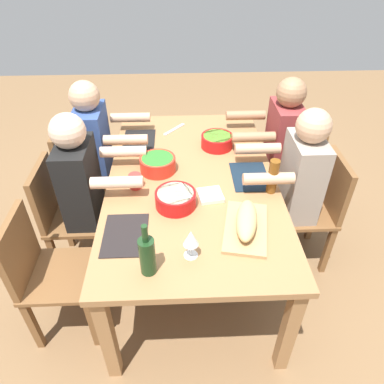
{
  "coord_description": "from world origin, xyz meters",
  "views": [
    {
      "loc": [
        -1.85,
        0.08,
        2.07
      ],
      "look_at": [
        0.0,
        0.0,
        0.63
      ],
      "focal_mm": 33.52,
      "sensor_mm": 36.0,
      "label": 1
    }
  ],
  "objects_px": {
    "diner_near_right": "(277,143)",
    "wine_bottle": "(147,255)",
    "chair_near_center": "(315,205)",
    "cup_far_center": "(135,181)",
    "serving_bowl_greens": "(158,163)",
    "wine_glass": "(191,239)",
    "chair_near_right": "(296,166)",
    "chair_far_left": "(45,270)",
    "serving_bowl_pasta": "(176,198)",
    "cutting_board": "(246,228)",
    "napkin_stack": "(210,195)",
    "serving_bowl_salad": "(217,140)",
    "diner_far_center": "(87,186)",
    "beer_bottle": "(273,176)",
    "diner_far_right": "(100,147)",
    "chair_far_center": "(66,212)",
    "diner_near_center": "(295,181)",
    "chair_far_right": "(81,171)",
    "bread_loaf": "(247,220)",
    "dining_table": "(192,188)"
  },
  "relations": [
    {
      "from": "diner_far_center",
      "to": "bread_loaf",
      "type": "height_order",
      "value": "diner_far_center"
    },
    {
      "from": "serving_bowl_salad",
      "to": "beer_bottle",
      "type": "distance_m",
      "value": 0.61
    },
    {
      "from": "cup_far_center",
      "to": "serving_bowl_greens",
      "type": "bearing_deg",
      "value": -36.55
    },
    {
      "from": "serving_bowl_pasta",
      "to": "cutting_board",
      "type": "height_order",
      "value": "serving_bowl_pasta"
    },
    {
      "from": "chair_far_left",
      "to": "chair_far_center",
      "type": "bearing_deg",
      "value": 0.0
    },
    {
      "from": "diner_near_center",
      "to": "chair_far_left",
      "type": "relative_size",
      "value": 1.41
    },
    {
      "from": "diner_near_right",
      "to": "chair_far_left",
      "type": "height_order",
      "value": "diner_near_right"
    },
    {
      "from": "chair_near_right",
      "to": "chair_near_center",
      "type": "bearing_deg",
      "value": 180.0
    },
    {
      "from": "diner_near_right",
      "to": "chair_far_left",
      "type": "bearing_deg",
      "value": 123.06
    },
    {
      "from": "diner_near_right",
      "to": "chair_far_center",
      "type": "bearing_deg",
      "value": 108.03
    },
    {
      "from": "chair_near_right",
      "to": "serving_bowl_pasta",
      "type": "bearing_deg",
      "value": 128.37
    },
    {
      "from": "diner_near_right",
      "to": "dining_table",
      "type": "bearing_deg",
      "value": 126.5
    },
    {
      "from": "wine_glass",
      "to": "napkin_stack",
      "type": "height_order",
      "value": "wine_glass"
    },
    {
      "from": "wine_glass",
      "to": "diner_far_center",
      "type": "bearing_deg",
      "value": 44.24
    },
    {
      "from": "chair_near_center",
      "to": "wine_glass",
      "type": "xyz_separation_m",
      "value": [
        -0.65,
        0.89,
        0.37
      ]
    },
    {
      "from": "beer_bottle",
      "to": "cup_far_center",
      "type": "relative_size",
      "value": 2.4
    },
    {
      "from": "chair_far_left",
      "to": "cutting_board",
      "type": "xyz_separation_m",
      "value": [
        0.02,
        -1.12,
        0.27
      ]
    },
    {
      "from": "serving_bowl_pasta",
      "to": "cutting_board",
      "type": "relative_size",
      "value": 0.59
    },
    {
      "from": "diner_far_right",
      "to": "wine_bottle",
      "type": "height_order",
      "value": "diner_far_right"
    },
    {
      "from": "dining_table",
      "to": "chair_far_right",
      "type": "xyz_separation_m",
      "value": [
        0.5,
        0.85,
        -0.18
      ]
    },
    {
      "from": "serving_bowl_greens",
      "to": "diner_far_center",
      "type": "bearing_deg",
      "value": 102.45
    },
    {
      "from": "diner_near_center",
      "to": "chair_near_right",
      "type": "bearing_deg",
      "value": -20.32
    },
    {
      "from": "bread_loaf",
      "to": "chair_far_left",
      "type": "bearing_deg",
      "value": 90.93
    },
    {
      "from": "chair_near_right",
      "to": "napkin_stack",
      "type": "xyz_separation_m",
      "value": [
        -0.69,
        0.75,
        0.27
      ]
    },
    {
      "from": "chair_far_left",
      "to": "serving_bowl_salad",
      "type": "height_order",
      "value": "chair_far_left"
    },
    {
      "from": "cup_far_center",
      "to": "chair_far_left",
      "type": "bearing_deg",
      "value": 129.7
    },
    {
      "from": "chair_far_center",
      "to": "serving_bowl_greens",
      "type": "distance_m",
      "value": 0.72
    },
    {
      "from": "diner_near_center",
      "to": "cutting_board",
      "type": "bearing_deg",
      "value": 139.76
    },
    {
      "from": "dining_table",
      "to": "serving_bowl_greens",
      "type": "relative_size",
      "value": 7.77
    },
    {
      "from": "chair_near_center",
      "to": "diner_near_center",
      "type": "relative_size",
      "value": 0.71
    },
    {
      "from": "wine_glass",
      "to": "cutting_board",
      "type": "bearing_deg",
      "value": -59.62
    },
    {
      "from": "diner_far_center",
      "to": "diner_near_center",
      "type": "bearing_deg",
      "value": -90.0
    },
    {
      "from": "diner_near_right",
      "to": "wine_bottle",
      "type": "bearing_deg",
      "value": 143.75
    },
    {
      "from": "diner_near_right",
      "to": "serving_bowl_salad",
      "type": "distance_m",
      "value": 0.5
    },
    {
      "from": "chair_near_center",
      "to": "bread_loaf",
      "type": "relative_size",
      "value": 2.66
    },
    {
      "from": "diner_far_center",
      "to": "serving_bowl_greens",
      "type": "distance_m",
      "value": 0.47
    },
    {
      "from": "diner_near_center",
      "to": "diner_far_right",
      "type": "distance_m",
      "value": 1.43
    },
    {
      "from": "wine_glass",
      "to": "wine_bottle",
      "type": "bearing_deg",
      "value": 113.1
    },
    {
      "from": "chair_near_center",
      "to": "cup_far_center",
      "type": "xyz_separation_m",
      "value": [
        -0.08,
        1.2,
        0.3
      ]
    },
    {
      "from": "chair_near_right",
      "to": "wine_bottle",
      "type": "bearing_deg",
      "value": 138.6
    },
    {
      "from": "bread_loaf",
      "to": "wine_glass",
      "type": "distance_m",
      "value": 0.35
    },
    {
      "from": "beer_bottle",
      "to": "napkin_stack",
      "type": "distance_m",
      "value": 0.38
    },
    {
      "from": "chair_near_right",
      "to": "chair_far_left",
      "type": "distance_m",
      "value": 1.97
    },
    {
      "from": "chair_near_center",
      "to": "serving_bowl_pasta",
      "type": "distance_m",
      "value": 1.04
    },
    {
      "from": "diner_far_center",
      "to": "wine_bottle",
      "type": "distance_m",
      "value": 0.87
    },
    {
      "from": "diner_near_right",
      "to": "chair_far_right",
      "type": "distance_m",
      "value": 1.54
    },
    {
      "from": "chair_far_center",
      "to": "wine_bottle",
      "type": "relative_size",
      "value": 2.93
    },
    {
      "from": "diner_far_right",
      "to": "napkin_stack",
      "type": "bearing_deg",
      "value": -131.79
    },
    {
      "from": "diner_near_right",
      "to": "chair_far_right",
      "type": "xyz_separation_m",
      "value": [
        0.0,
        1.52,
        -0.21
      ]
    },
    {
      "from": "diner_far_center",
      "to": "serving_bowl_pasta",
      "type": "bearing_deg",
      "value": -115.01
    }
  ]
}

